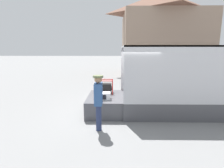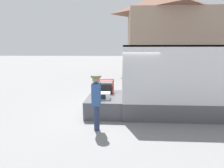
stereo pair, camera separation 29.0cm
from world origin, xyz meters
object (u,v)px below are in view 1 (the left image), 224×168
box_truck (217,90)px  portable_generator (106,88)px  worker_person (98,97)px  microwave (103,96)px

box_truck → portable_generator: bearing=174.0°
box_truck → worker_person: size_ratio=3.59×
box_truck → microwave: box_truck is taller
box_truck → portable_generator: (-4.67, 0.49, -0.06)m
box_truck → portable_generator: box_truck is taller
worker_person → microwave: bearing=87.1°
microwave → worker_person: size_ratio=0.31×
box_truck → microwave: bearing=-173.9°
microwave → worker_person: bearing=-92.9°
microwave → portable_generator: portable_generator is taller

